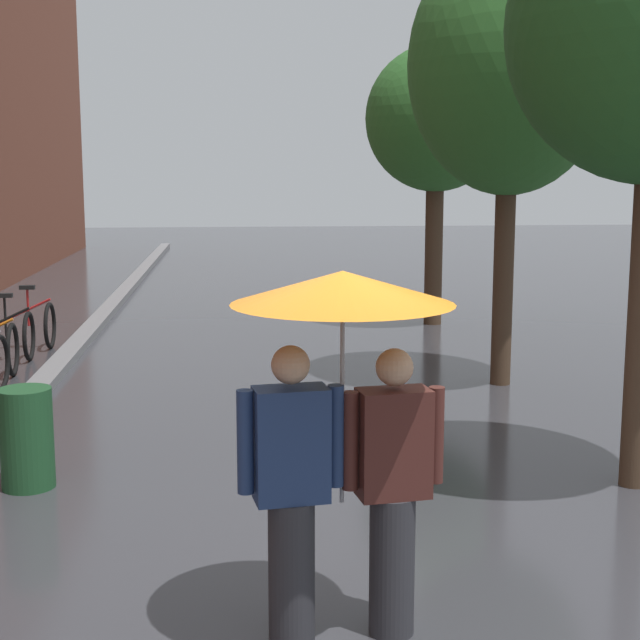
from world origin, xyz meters
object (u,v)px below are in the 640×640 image
Objects in this scene: couple_under_umbrella at (342,390)px; litter_bin at (27,438)px; parked_bicycle_7 at (15,324)px; street_tree_2 at (436,120)px; street_tree_1 at (510,66)px.

litter_bin is at bearing 129.97° from couple_under_umbrella.
couple_under_umbrella reaches higher than parked_bicycle_7.
street_tree_2 is at bearing 14.17° from parked_bicycle_7.
street_tree_1 is 7.99m from parked_bicycle_7.
street_tree_1 reaches higher than street_tree_2.
street_tree_2 is (0.16, 4.64, -0.37)m from street_tree_1.
litter_bin is (-5.05, -3.37, -3.43)m from street_tree_1.
parked_bicycle_7 is (-6.56, 2.94, -3.48)m from street_tree_1.
street_tree_1 is at bearing 65.94° from couple_under_umbrella.
street_tree_2 is 11.34m from couple_under_umbrella.
street_tree_1 is 1.14× the size of street_tree_2.
couple_under_umbrella is at bearing -67.15° from parked_bicycle_7.
couple_under_umbrella is 3.74m from litter_bin.
street_tree_1 is 6.98m from litter_bin.
street_tree_1 is 4.66m from street_tree_2.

